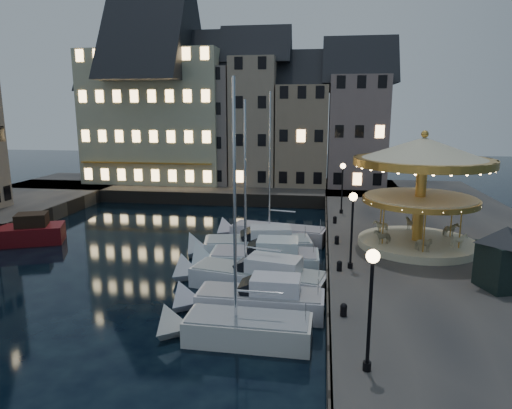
% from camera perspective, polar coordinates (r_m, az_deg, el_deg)
% --- Properties ---
extents(ground, '(160.00, 160.00, 0.00)m').
position_cam_1_polar(ground, '(25.62, -4.90, -10.63)').
color(ground, black).
rests_on(ground, ground).
extents(quay_east, '(16.00, 56.00, 1.30)m').
position_cam_1_polar(quay_east, '(31.57, 23.60, -5.98)').
color(quay_east, '#474442').
rests_on(quay_east, ground).
extents(quay_north, '(44.00, 12.00, 1.30)m').
position_cam_1_polar(quay_north, '(53.57, -6.44, 1.95)').
color(quay_north, '#474442').
rests_on(quay_north, ground).
extents(quaywall_e, '(0.15, 44.00, 1.30)m').
position_cam_1_polar(quaywall_e, '(30.42, 8.85, -5.75)').
color(quaywall_e, '#47423A').
rests_on(quaywall_e, ground).
extents(quaywall_n, '(48.00, 0.15, 1.30)m').
position_cam_1_polar(quaywall_n, '(47.37, -5.93, 0.66)').
color(quaywall_n, '#47423A').
rests_on(quaywall_n, ground).
extents(streetlamp_a, '(0.44, 0.44, 4.17)m').
position_cam_1_polar(streetlamp_a, '(15.24, 14.17, -10.69)').
color(streetlamp_a, black).
rests_on(streetlamp_a, quay_east).
extents(streetlamp_b, '(0.44, 0.44, 4.17)m').
position_cam_1_polar(streetlamp_b, '(24.76, 11.94, -1.86)').
color(streetlamp_b, black).
rests_on(streetlamp_b, quay_east).
extents(streetlamp_c, '(0.44, 0.44, 4.17)m').
position_cam_1_polar(streetlamp_c, '(38.00, 10.75, 2.91)').
color(streetlamp_c, black).
rests_on(streetlamp_c, quay_east).
extents(bollard_a, '(0.30, 0.30, 0.57)m').
position_cam_1_polar(bollard_a, '(19.81, 10.90, -12.73)').
color(bollard_a, black).
rests_on(bollard_a, quay_east).
extents(bollard_b, '(0.30, 0.30, 0.57)m').
position_cam_1_polar(bollard_b, '(24.92, 10.38, -7.49)').
color(bollard_b, black).
rests_on(bollard_b, quay_east).
extents(bollard_c, '(0.30, 0.30, 0.57)m').
position_cam_1_polar(bollard_c, '(29.69, 10.07, -4.32)').
color(bollard_c, black).
rests_on(bollard_c, quay_east).
extents(bollard_d, '(0.30, 0.30, 0.57)m').
position_cam_1_polar(bollard_d, '(35.00, 9.84, -1.84)').
color(bollard_d, black).
rests_on(bollard_d, quay_east).
extents(townhouse_na, '(5.50, 8.00, 12.80)m').
position_cam_1_polar(townhouse_na, '(58.68, -17.17, 9.36)').
color(townhouse_na, tan).
rests_on(townhouse_na, quay_north).
extents(townhouse_nb, '(6.16, 8.00, 13.80)m').
position_cam_1_polar(townhouse_nb, '(56.55, -12.13, 10.06)').
color(townhouse_nb, slate).
rests_on(townhouse_nb, quay_north).
extents(townhouse_nc, '(6.82, 8.00, 14.80)m').
position_cam_1_polar(townhouse_nc, '(54.74, -6.10, 10.72)').
color(townhouse_nc, gray).
rests_on(townhouse_nc, quay_north).
extents(townhouse_nd, '(5.50, 8.00, 15.80)m').
position_cam_1_polar(townhouse_nd, '(53.60, -0.02, 11.30)').
color(townhouse_nd, gray).
rests_on(townhouse_nd, quay_north).
extents(townhouse_ne, '(6.16, 8.00, 12.80)m').
position_cam_1_polar(townhouse_ne, '(53.11, 5.89, 9.61)').
color(townhouse_ne, gray).
rests_on(townhouse_ne, quay_north).
extents(townhouse_nf, '(6.82, 8.00, 13.80)m').
position_cam_1_polar(townhouse_nf, '(53.17, 12.52, 9.94)').
color(townhouse_nf, gray).
rests_on(townhouse_nf, quay_north).
extents(hotel_corner, '(17.60, 9.00, 16.80)m').
position_cam_1_polar(hotel_corner, '(56.51, -12.14, 11.58)').
color(hotel_corner, beige).
rests_on(hotel_corner, quay_north).
extents(motorboat_a, '(6.43, 2.18, 10.68)m').
position_cam_1_polar(motorboat_a, '(20.24, -2.63, -15.32)').
color(motorboat_a, silver).
rests_on(motorboat_a, ground).
extents(motorboat_b, '(7.17, 2.11, 2.15)m').
position_cam_1_polar(motorboat_b, '(22.61, -0.53, -11.98)').
color(motorboat_b, silver).
rests_on(motorboat_b, ground).
extents(motorboat_c, '(8.59, 3.82, 11.38)m').
position_cam_1_polar(motorboat_c, '(25.53, -0.58, -9.02)').
color(motorboat_c, silver).
rests_on(motorboat_c, ground).
extents(motorboat_d, '(7.73, 2.87, 2.15)m').
position_cam_1_polar(motorboat_d, '(28.52, 0.27, -6.83)').
color(motorboat_d, silver).
rests_on(motorboat_d, ground).
extents(motorboat_e, '(8.32, 3.78, 2.15)m').
position_cam_1_polar(motorboat_e, '(31.24, -0.53, -5.16)').
color(motorboat_e, silver).
rests_on(motorboat_e, ground).
extents(motorboat_f, '(8.22, 3.55, 10.87)m').
position_cam_1_polar(motorboat_f, '(34.69, 1.88, -3.62)').
color(motorboat_f, silver).
rests_on(motorboat_f, ground).
extents(red_fishing_boat, '(7.62, 5.11, 5.86)m').
position_cam_1_polar(red_fishing_boat, '(38.10, -28.04, -3.37)').
color(red_fishing_boat, '#620D12').
rests_on(red_fishing_boat, ground).
extents(carousel, '(8.27, 8.27, 7.24)m').
position_cam_1_polar(carousel, '(29.49, 20.07, 3.90)').
color(carousel, beige).
rests_on(carousel, quay_east).
extents(ticket_kiosk, '(2.99, 2.99, 3.50)m').
position_cam_1_polar(ticket_kiosk, '(24.66, 28.72, -4.67)').
color(ticket_kiosk, black).
rests_on(ticket_kiosk, quay_east).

